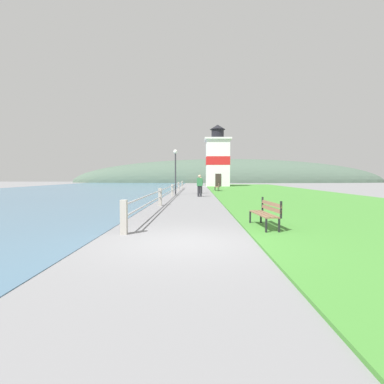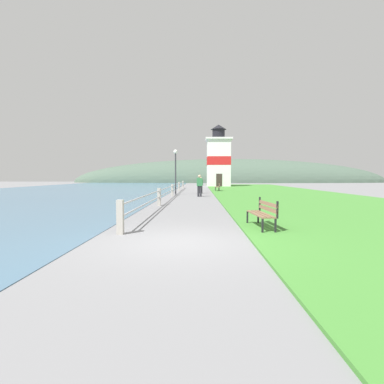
{
  "view_description": "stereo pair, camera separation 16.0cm",
  "coord_description": "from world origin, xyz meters",
  "px_view_note": "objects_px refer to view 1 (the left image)",
  "views": [
    {
      "loc": [
        0.35,
        -7.33,
        1.64
      ],
      "look_at": [
        -0.08,
        17.79,
        0.3
      ],
      "focal_mm": 28.0,
      "sensor_mm": 36.0,
      "label": 1
    },
    {
      "loc": [
        0.51,
        -7.32,
        1.64
      ],
      "look_at": [
        -0.08,
        17.79,
        0.3
      ],
      "focal_mm": 28.0,
      "sensor_mm": 36.0,
      "label": 2
    }
  ],
  "objects_px": {
    "park_bench_midway": "(218,186)",
    "lamp_post": "(175,164)",
    "park_bench_near": "(266,212)",
    "lighthouse": "(218,160)",
    "person_by_railing": "(201,185)",
    "person_strolling": "(200,185)"
  },
  "relations": [
    {
      "from": "park_bench_near",
      "to": "person_by_railing",
      "type": "distance_m",
      "value": 18.98
    },
    {
      "from": "lighthouse",
      "to": "park_bench_near",
      "type": "bearing_deg",
      "value": -91.6
    },
    {
      "from": "park_bench_near",
      "to": "person_by_railing",
      "type": "height_order",
      "value": "person_by_railing"
    },
    {
      "from": "park_bench_near",
      "to": "lighthouse",
      "type": "distance_m",
      "value": 38.24
    },
    {
      "from": "lighthouse",
      "to": "lamp_post",
      "type": "bearing_deg",
      "value": -103.71
    },
    {
      "from": "park_bench_midway",
      "to": "person_by_railing",
      "type": "height_order",
      "value": "person_by_railing"
    },
    {
      "from": "park_bench_near",
      "to": "person_by_railing",
      "type": "relative_size",
      "value": 1.16
    },
    {
      "from": "park_bench_near",
      "to": "lamp_post",
      "type": "height_order",
      "value": "lamp_post"
    },
    {
      "from": "park_bench_midway",
      "to": "lamp_post",
      "type": "distance_m",
      "value": 7.56
    },
    {
      "from": "lamp_post",
      "to": "lighthouse",
      "type": "bearing_deg",
      "value": 76.29
    },
    {
      "from": "park_bench_near",
      "to": "person_strolling",
      "type": "bearing_deg",
      "value": -87.28
    },
    {
      "from": "park_bench_near",
      "to": "park_bench_midway",
      "type": "distance_m",
      "value": 23.03
    },
    {
      "from": "park_bench_midway",
      "to": "person_by_railing",
      "type": "xyz_separation_m",
      "value": [
        -1.89,
        -4.14,
        0.3
      ]
    },
    {
      "from": "park_bench_near",
      "to": "lighthouse",
      "type": "height_order",
      "value": "lighthouse"
    },
    {
      "from": "park_bench_near",
      "to": "lighthouse",
      "type": "xyz_separation_m",
      "value": [
        1.06,
        38.05,
        3.68
      ]
    },
    {
      "from": "park_bench_midway",
      "to": "person_strolling",
      "type": "relative_size",
      "value": 0.96
    },
    {
      "from": "park_bench_midway",
      "to": "lighthouse",
      "type": "bearing_deg",
      "value": -93.1
    },
    {
      "from": "person_strolling",
      "to": "person_by_railing",
      "type": "height_order",
      "value": "person_strolling"
    },
    {
      "from": "park_bench_midway",
      "to": "lighthouse",
      "type": "relative_size",
      "value": 0.17
    },
    {
      "from": "park_bench_near",
      "to": "lamp_post",
      "type": "xyz_separation_m",
      "value": [
        -4.05,
        17.09,
        2.2
      ]
    },
    {
      "from": "lighthouse",
      "to": "lamp_post",
      "type": "distance_m",
      "value": 21.62
    },
    {
      "from": "person_strolling",
      "to": "lighthouse",
      "type": "bearing_deg",
      "value": -13.79
    }
  ]
}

